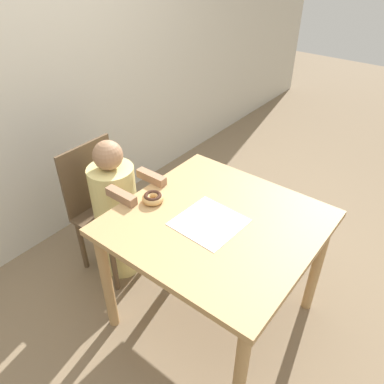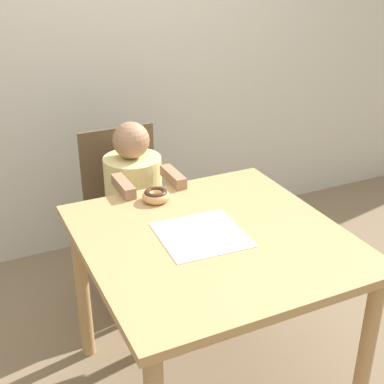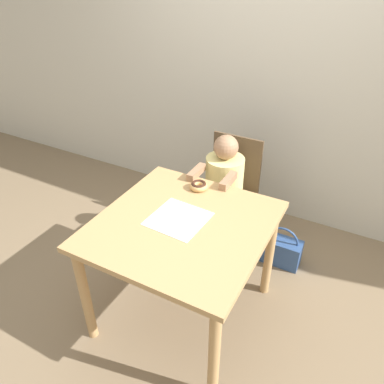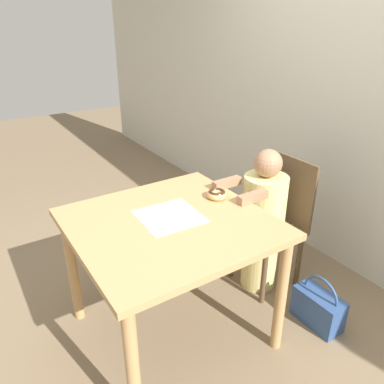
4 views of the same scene
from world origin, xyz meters
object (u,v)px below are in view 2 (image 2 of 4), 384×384
object	(u,v)px
donut	(156,195)
handbag	(215,255)
chair	(128,214)
child_figure	(135,219)

from	to	relation	value
donut	handbag	size ratio (longest dim) A/B	0.35
chair	donut	bearing A→B (deg)	-93.02
chair	donut	world-z (taller)	chair
chair	child_figure	xyz separation A→B (m)	(-0.00, -0.12, 0.03)
child_figure	handbag	world-z (taller)	child_figure
donut	handbag	world-z (taller)	donut
child_figure	handbag	xyz separation A→B (m)	(0.49, 0.05, -0.37)
child_figure	donut	size ratio (longest dim) A/B	8.47
chair	child_figure	bearing A→B (deg)	-90.00
child_figure	donut	world-z (taller)	child_figure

